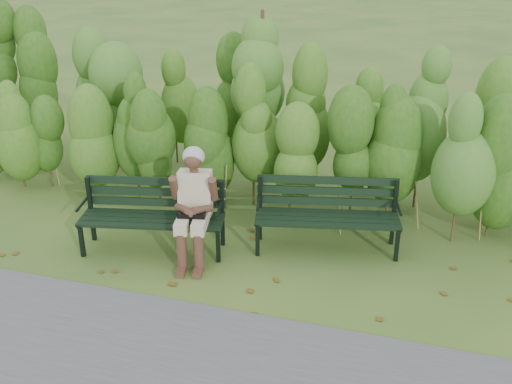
# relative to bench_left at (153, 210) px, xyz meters

# --- Properties ---
(ground) EXTENTS (80.00, 80.00, 0.00)m
(ground) POSITION_rel_bench_left_xyz_m (1.18, -0.05, -0.50)
(ground) COLOR #325220
(hedge_band) EXTENTS (11.04, 1.67, 2.42)m
(hedge_band) POSITION_rel_bench_left_xyz_m (1.18, 1.82, 0.76)
(hedge_band) COLOR #47381E
(hedge_band) RESTS_ON ground
(leaf_litter) EXTENTS (5.93, 2.14, 0.01)m
(leaf_litter) POSITION_rel_bench_left_xyz_m (1.29, -0.29, -0.49)
(leaf_litter) COLOR brown
(leaf_litter) RESTS_ON ground
(bench_left) EXTENTS (1.76, 0.89, 0.84)m
(bench_left) POSITION_rel_bench_left_xyz_m (0.00, 0.00, 0.00)
(bench_left) COLOR black
(bench_left) RESTS_ON ground
(bench_right) EXTENTS (1.77, 0.89, 0.84)m
(bench_right) POSITION_rel_bench_left_xyz_m (1.97, 0.61, 0.00)
(bench_right) COLOR black
(bench_right) RESTS_ON ground
(seated_woman) EXTENTS (0.57, 0.84, 1.32)m
(seated_woman) POSITION_rel_bench_left_xyz_m (0.55, -0.06, 0.24)
(seated_woman) COLOR beige
(seated_woman) RESTS_ON ground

